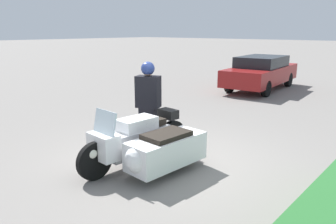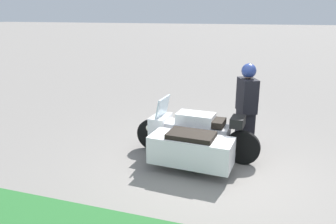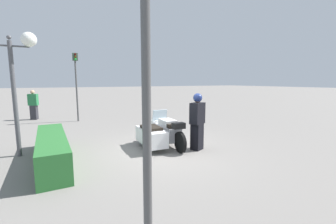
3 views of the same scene
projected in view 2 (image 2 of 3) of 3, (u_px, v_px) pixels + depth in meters
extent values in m
plane|color=slate|center=(218.00, 168.00, 6.11)|extent=(160.00, 160.00, 0.00)
cylinder|color=black|center=(152.00, 134.00, 6.85)|extent=(0.67, 0.14, 0.66)
cylinder|color=black|center=(243.00, 147.00, 6.19)|extent=(0.67, 0.14, 0.66)
cylinder|color=black|center=(194.00, 158.00, 5.90)|extent=(0.52, 0.13, 0.52)
cube|color=#B7B7BC|center=(195.00, 135.00, 6.49)|extent=(1.35, 0.52, 0.45)
cube|color=white|center=(196.00, 119.00, 6.39)|extent=(0.75, 0.46, 0.24)
cube|color=black|center=(211.00, 122.00, 6.29)|extent=(0.55, 0.44, 0.12)
cube|color=white|center=(161.00, 126.00, 6.72)|extent=(0.36, 0.60, 0.44)
cube|color=silver|center=(163.00, 107.00, 6.58)|extent=(0.15, 0.57, 0.40)
sphere|color=white|center=(150.00, 128.00, 6.82)|extent=(0.18, 0.18, 0.18)
cube|color=white|center=(191.00, 150.00, 5.88)|extent=(1.53, 0.71, 0.50)
sphere|color=white|center=(159.00, 144.00, 6.09)|extent=(0.48, 0.47, 0.48)
cube|color=black|center=(191.00, 135.00, 5.79)|extent=(0.85, 0.57, 0.09)
cube|color=black|center=(238.00, 122.00, 6.09)|extent=(0.26, 0.40, 0.18)
cube|color=black|center=(244.00, 131.00, 6.77)|extent=(0.42, 0.44, 0.85)
cube|color=black|center=(247.00, 95.00, 6.55)|extent=(0.48, 0.58, 0.68)
sphere|color=tan|center=(249.00, 73.00, 6.41)|extent=(0.23, 0.23, 0.23)
sphere|color=navy|center=(249.00, 71.00, 6.40)|extent=(0.29, 0.29, 0.29)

